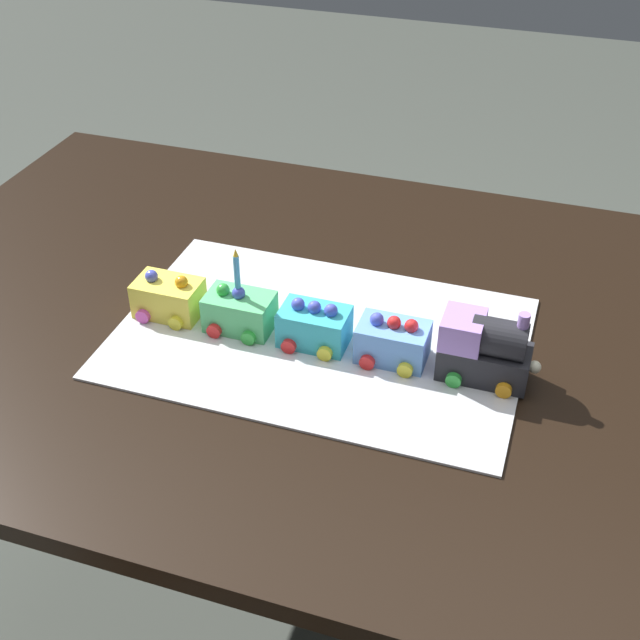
# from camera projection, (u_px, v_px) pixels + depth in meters

# --- Properties ---
(ground_plane) EXTENTS (8.00, 8.00, 0.00)m
(ground_plane) POSITION_uv_depth(u_px,v_px,m) (302.00, 604.00, 1.75)
(ground_plane) COLOR #474C44
(dining_table) EXTENTS (1.40, 1.00, 0.74)m
(dining_table) POSITION_uv_depth(u_px,v_px,m) (297.00, 367.00, 1.38)
(dining_table) COLOR black
(dining_table) RESTS_ON ground
(cake_board) EXTENTS (0.60, 0.40, 0.00)m
(cake_board) POSITION_uv_depth(u_px,v_px,m) (320.00, 337.00, 1.26)
(cake_board) COLOR silver
(cake_board) RESTS_ON dining_table
(cake_locomotive) EXTENTS (0.14, 0.08, 0.12)m
(cake_locomotive) POSITION_uv_depth(u_px,v_px,m) (485.00, 349.00, 1.16)
(cake_locomotive) COLOR #232328
(cake_locomotive) RESTS_ON cake_board
(cake_car_tanker_sky_blue) EXTENTS (0.10, 0.08, 0.07)m
(cake_car_tanker_sky_blue) POSITION_uv_depth(u_px,v_px,m) (393.00, 341.00, 1.20)
(cake_car_tanker_sky_blue) COLOR #669EEA
(cake_car_tanker_sky_blue) RESTS_ON cake_board
(cake_car_flatbed_turquoise) EXTENTS (0.10, 0.08, 0.07)m
(cake_car_flatbed_turquoise) POSITION_uv_depth(u_px,v_px,m) (314.00, 326.00, 1.23)
(cake_car_flatbed_turquoise) COLOR #38B7C6
(cake_car_flatbed_turquoise) RESTS_ON cake_board
(cake_car_hopper_mint_green) EXTENTS (0.10, 0.08, 0.07)m
(cake_car_hopper_mint_green) POSITION_uv_depth(u_px,v_px,m) (240.00, 311.00, 1.26)
(cake_car_hopper_mint_green) COLOR #59CC7A
(cake_car_hopper_mint_green) RESTS_ON cake_board
(cake_car_caboose_lemon) EXTENTS (0.10, 0.08, 0.07)m
(cake_car_caboose_lemon) POSITION_uv_depth(u_px,v_px,m) (169.00, 297.00, 1.29)
(cake_car_caboose_lemon) COLOR #F4E04C
(cake_car_caboose_lemon) RESTS_ON cake_board
(birthday_candle) EXTENTS (0.01, 0.01, 0.07)m
(birthday_candle) POSITION_uv_depth(u_px,v_px,m) (237.00, 269.00, 1.22)
(birthday_candle) COLOR #4CA5E5
(birthday_candle) RESTS_ON cake_car_hopper_mint_green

